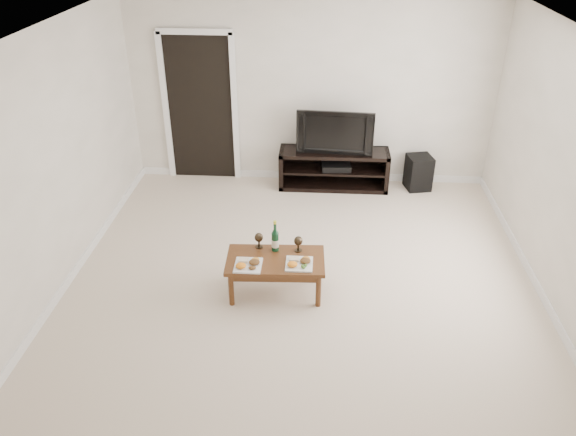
% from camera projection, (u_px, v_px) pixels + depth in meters
% --- Properties ---
extents(floor, '(5.50, 5.50, 0.00)m').
position_uv_depth(floor, '(301.00, 291.00, 5.93)').
color(floor, beige).
rests_on(floor, ground).
extents(back_wall, '(5.00, 0.04, 2.60)m').
position_uv_depth(back_wall, '(311.00, 92.00, 7.68)').
color(back_wall, white).
rests_on(back_wall, ground).
extents(ceiling, '(5.00, 5.50, 0.04)m').
position_uv_depth(ceiling, '(305.00, 36.00, 4.63)').
color(ceiling, white).
rests_on(ceiling, back_wall).
extents(doorway, '(0.90, 0.02, 2.05)m').
position_uv_depth(doorway, '(201.00, 109.00, 7.88)').
color(doorway, black).
rests_on(doorway, ground).
extents(media_console, '(1.53, 0.45, 0.55)m').
position_uv_depth(media_console, '(334.00, 169.00, 7.93)').
color(media_console, black).
rests_on(media_console, ground).
extents(television, '(1.05, 0.21, 0.60)m').
position_uv_depth(television, '(335.00, 130.00, 7.65)').
color(television, black).
rests_on(television, media_console).
extents(av_receiver, '(0.42, 0.33, 0.08)m').
position_uv_depth(av_receiver, '(336.00, 166.00, 7.90)').
color(av_receiver, black).
rests_on(av_receiver, media_console).
extents(subwoofer, '(0.39, 0.39, 0.49)m').
position_uv_depth(subwoofer, '(419.00, 172.00, 7.91)').
color(subwoofer, black).
rests_on(subwoofer, ground).
extents(coffee_table, '(1.02, 0.59, 0.42)m').
position_uv_depth(coffee_table, '(276.00, 276.00, 5.80)').
color(coffee_table, brown).
rests_on(coffee_table, ground).
extents(plate_left, '(0.27, 0.27, 0.07)m').
position_uv_depth(plate_left, '(248.00, 263.00, 5.57)').
color(plate_left, white).
rests_on(plate_left, coffee_table).
extents(plate_right, '(0.27, 0.27, 0.07)m').
position_uv_depth(plate_right, '(299.00, 262.00, 5.59)').
color(plate_right, white).
rests_on(plate_right, coffee_table).
extents(wine_bottle, '(0.07, 0.07, 0.35)m').
position_uv_depth(wine_bottle, '(275.00, 236.00, 5.76)').
color(wine_bottle, '#0E351D').
rests_on(wine_bottle, coffee_table).
extents(goblet_left, '(0.09, 0.09, 0.17)m').
position_uv_depth(goblet_left, '(259.00, 240.00, 5.85)').
color(goblet_left, '#31271B').
rests_on(goblet_left, coffee_table).
extents(goblet_right, '(0.09, 0.09, 0.17)m').
position_uv_depth(goblet_right, '(298.00, 244.00, 5.79)').
color(goblet_right, '#31271B').
rests_on(goblet_right, coffee_table).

